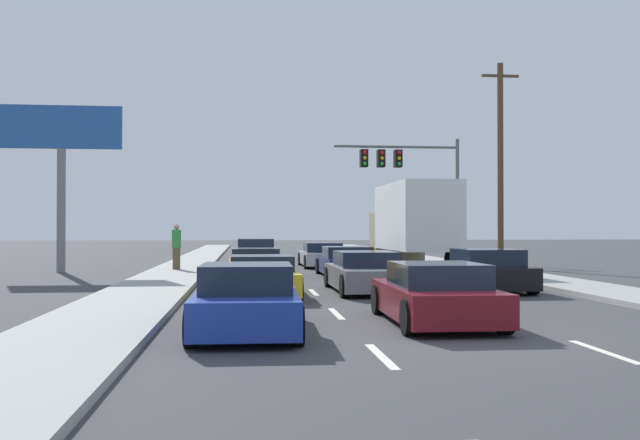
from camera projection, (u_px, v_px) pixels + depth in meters
name	position (u px, v px, depth m)	size (l,w,h in m)	color
ground_plane	(314.00, 263.00, 37.22)	(140.00, 140.00, 0.00)	#3D3D3F
sidewalk_right	(458.00, 266.00, 32.94)	(2.41, 80.00, 0.14)	#9E9E99
sidewalk_left	(184.00, 267.00, 31.55)	(2.41, 80.00, 0.14)	#9E9E99
lane_markings	(323.00, 267.00, 32.57)	(3.54, 57.00, 0.01)	silver
car_white	(255.00, 254.00, 32.38)	(2.01, 4.49, 1.37)	white
car_orange	(255.00, 265.00, 25.00)	(2.01, 4.71, 1.15)	orange
car_yellow	(262.00, 277.00, 18.74)	(2.00, 4.12, 1.12)	yellow
car_blue	(247.00, 301.00, 12.26)	(1.95, 4.20, 1.23)	#1E389E
car_silver	(322.00, 256.00, 33.05)	(2.02, 4.34, 1.17)	#B7BABF
car_navy	(345.00, 263.00, 26.62)	(1.91, 4.40, 1.15)	#141E4C
car_gray	(366.00, 273.00, 20.16)	(2.02, 4.51, 1.18)	slate
car_maroon	(435.00, 295.00, 13.45)	(1.97, 4.12, 1.19)	maroon
box_truck	(412.00, 222.00, 29.97)	(2.60, 8.04, 3.74)	white
car_black	(484.00, 271.00, 20.53)	(2.00, 4.05, 1.25)	black
traffic_signal_mast	(402.00, 167.00, 37.81)	(6.98, 0.69, 6.80)	#595B56
utility_pole_mid	(500.00, 162.00, 32.62)	(1.80, 0.28, 9.68)	brown
roadside_billboard	(61.00, 150.00, 29.13)	(4.99, 0.36, 7.05)	slate
pedestrian_near_corner	(176.00, 246.00, 28.83)	(0.38, 0.38, 1.90)	brown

